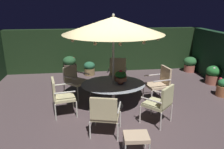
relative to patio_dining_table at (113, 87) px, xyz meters
The scene contains 17 objects.
ground_plane 0.63m from the patio_dining_table, 73.82° to the right, with size 8.61×7.88×0.02m, color #564548.
hedge_backdrop_rear 3.65m from the patio_dining_table, 89.31° to the left, with size 8.61×0.30×1.82m, color black.
patio_dining_table is the anchor object (origin of this frame).
patio_umbrella 1.68m from the patio_dining_table, 24.28° to the right, with size 2.63×2.63×2.57m.
centerpiece_planter 0.37m from the patio_dining_table, 12.11° to the right, with size 0.34×0.34×0.39m.
patio_chair_north 1.45m from the patio_dining_table, 139.05° to the left, with size 0.84×0.85×0.95m.
patio_chair_northeast 1.45m from the patio_dining_table, 169.37° to the right, with size 0.67×0.73×0.98m.
patio_chair_east 1.46m from the patio_dining_table, 104.89° to the right, with size 0.76×0.73×0.97m.
patio_chair_southeast 1.45m from the patio_dining_table, 47.01° to the right, with size 0.82×0.82×0.99m.
patio_chair_south 1.46m from the patio_dining_table, ahead, with size 0.71×0.68×1.04m.
patio_chair_southwest 1.46m from the patio_dining_table, 76.63° to the left, with size 0.73×0.69×1.04m.
ottoman_footrest 2.13m from the patio_dining_table, 85.76° to the right, with size 0.51×0.42×0.42m.
potted_plant_back_center 3.11m from the patio_dining_table, 100.67° to the left, with size 0.45×0.45×0.56m.
potted_plant_back_right 3.61m from the patio_dining_table, 112.52° to the left, with size 0.53×0.53×0.75m.
potted_plant_right_far 4.14m from the patio_dining_table, 20.02° to the left, with size 0.54×0.54×0.67m.
potted_plant_right_near 4.79m from the patio_dining_table, 38.49° to the left, with size 0.56×0.56×0.64m.
potted_plant_left_near 3.58m from the patio_dining_table, ahead, with size 0.40×0.40×0.57m.
Camera 1 is at (-0.82, -5.50, 2.79)m, focal length 35.20 mm.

